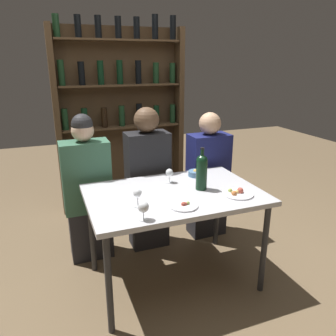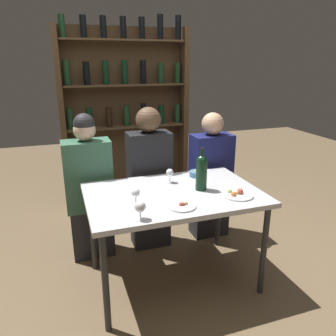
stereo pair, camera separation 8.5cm
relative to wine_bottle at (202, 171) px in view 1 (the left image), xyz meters
name	(u,v)px [view 1 (the left image)]	position (x,y,z in m)	size (l,w,h in m)	color
ground_plane	(174,279)	(-0.21, 0.01, -0.90)	(10.00, 10.00, 0.00)	brown
dining_table	(174,201)	(-0.21, 0.01, -0.21)	(1.27, 0.83, 0.75)	silver
wine_rack_wall	(121,110)	(-0.21, 1.66, 0.23)	(1.47, 0.21, 2.15)	#4C3823
wine_bottle	(202,171)	(0.00, 0.00, 0.00)	(0.08, 0.08, 0.32)	black
wine_glass_0	(143,207)	(-0.55, -0.32, -0.07)	(0.07, 0.07, 0.12)	silver
wine_glass_1	(137,194)	(-0.53, -0.12, -0.06)	(0.06, 0.06, 0.12)	silver
wine_glass_2	(169,173)	(-0.17, 0.22, -0.07)	(0.06, 0.06, 0.11)	silver
food_plate_0	(184,206)	(-0.25, -0.24, -0.14)	(0.19, 0.19, 0.04)	white
food_plate_1	(237,193)	(0.20, -0.19, -0.14)	(0.22, 0.22, 0.05)	white
snack_bowl	(196,173)	(0.09, 0.28, -0.12)	(0.13, 0.13, 0.06)	#4C7299
seated_person_left	(88,192)	(-0.77, 0.60, -0.29)	(0.40, 0.22, 1.28)	#26262B
seated_person_center	(148,182)	(-0.23, 0.60, -0.28)	(0.38, 0.22, 1.30)	#26262B
seated_person_right	(208,179)	(0.38, 0.60, -0.32)	(0.38, 0.22, 1.23)	#26262B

